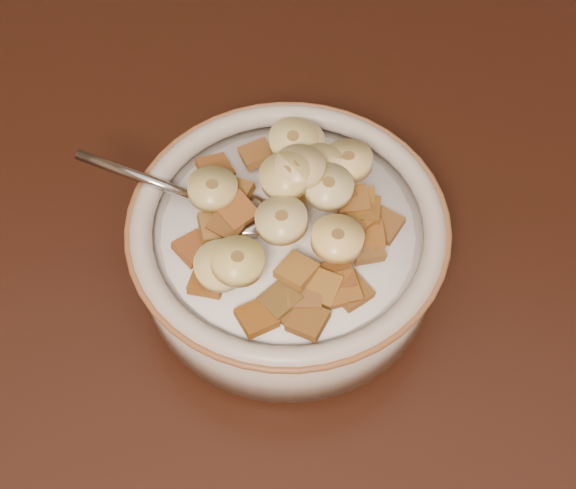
# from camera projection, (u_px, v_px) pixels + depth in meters

# --- Properties ---
(table) EXTENTS (1.43, 0.95, 0.04)m
(table) POSITION_uv_depth(u_px,v_px,m) (245.00, 482.00, 0.48)
(table) COLOR black
(table) RESTS_ON floor
(chair) EXTENTS (0.48, 0.48, 1.04)m
(chair) POSITION_uv_depth(u_px,v_px,m) (421.00, 14.00, 1.02)
(chair) COLOR black
(chair) RESTS_ON floor
(cereal_bowl) EXTENTS (0.19, 0.19, 0.05)m
(cereal_bowl) POSITION_uv_depth(u_px,v_px,m) (288.00, 250.00, 0.52)
(cereal_bowl) COLOR beige
(cereal_bowl) RESTS_ON table
(milk) EXTENTS (0.16, 0.16, 0.00)m
(milk) POSITION_uv_depth(u_px,v_px,m) (288.00, 230.00, 0.50)
(milk) COLOR white
(milk) RESTS_ON cereal_bowl
(spoon) EXTENTS (0.05, 0.04, 0.01)m
(spoon) POSITION_uv_depth(u_px,v_px,m) (241.00, 214.00, 0.50)
(spoon) COLOR #A2A2A2
(spoon) RESTS_ON cereal_bowl
(cereal_square_0) EXTENTS (0.03, 0.03, 0.01)m
(cereal_square_0) POSITION_uv_depth(u_px,v_px,m) (353.00, 221.00, 0.49)
(cereal_square_0) COLOR brown
(cereal_square_0) RESTS_ON milk
(cereal_square_1) EXTENTS (0.03, 0.03, 0.01)m
(cereal_square_1) POSITION_uv_depth(u_px,v_px,m) (335.00, 191.00, 0.50)
(cereal_square_1) COLOR brown
(cereal_square_1) RESTS_ON milk
(cereal_square_2) EXTENTS (0.03, 0.03, 0.01)m
(cereal_square_2) POSITION_uv_depth(u_px,v_px,m) (234.00, 193.00, 0.50)
(cereal_square_2) COLOR brown
(cereal_square_2) RESTS_ON milk
(cereal_square_3) EXTENTS (0.02, 0.02, 0.01)m
(cereal_square_3) POSITION_uv_depth(u_px,v_px,m) (367.00, 234.00, 0.49)
(cereal_square_3) COLOR #955E1C
(cereal_square_3) RESTS_ON milk
(cereal_square_4) EXTENTS (0.02, 0.02, 0.01)m
(cereal_square_4) POSITION_uv_depth(u_px,v_px,m) (207.00, 281.00, 0.48)
(cereal_square_4) COLOR brown
(cereal_square_4) RESTS_ON milk
(cereal_square_5) EXTENTS (0.03, 0.03, 0.01)m
(cereal_square_5) POSITION_uv_depth(u_px,v_px,m) (308.00, 321.00, 0.46)
(cereal_square_5) COLOR brown
(cereal_square_5) RESTS_ON milk
(cereal_square_6) EXTENTS (0.03, 0.03, 0.01)m
(cereal_square_6) POSITION_uv_depth(u_px,v_px,m) (228.00, 223.00, 0.49)
(cereal_square_6) COLOR brown
(cereal_square_6) RESTS_ON milk
(cereal_square_7) EXTENTS (0.02, 0.02, 0.01)m
(cereal_square_7) POSITION_uv_depth(u_px,v_px,m) (293.00, 184.00, 0.50)
(cereal_square_7) COLOR #955922
(cereal_square_7) RESTS_ON milk
(cereal_square_8) EXTENTS (0.03, 0.03, 0.01)m
(cereal_square_8) POSITION_uv_depth(u_px,v_px,m) (365.00, 248.00, 0.48)
(cereal_square_8) COLOR brown
(cereal_square_8) RESTS_ON milk
(cereal_square_9) EXTENTS (0.03, 0.03, 0.01)m
(cereal_square_9) POSITION_uv_depth(u_px,v_px,m) (358.00, 243.00, 0.49)
(cereal_square_9) COLOR #8C5F16
(cereal_square_9) RESTS_ON milk
(cereal_square_10) EXTENTS (0.03, 0.03, 0.01)m
(cereal_square_10) POSITION_uv_depth(u_px,v_px,m) (300.00, 177.00, 0.51)
(cereal_square_10) COLOR brown
(cereal_square_10) RESTS_ON milk
(cereal_square_11) EXTENTS (0.03, 0.03, 0.01)m
(cereal_square_11) POSITION_uv_depth(u_px,v_px,m) (342.00, 289.00, 0.47)
(cereal_square_11) COLOR #955D25
(cereal_square_11) RESTS_ON milk
(cereal_square_12) EXTENTS (0.02, 0.02, 0.01)m
(cereal_square_12) POSITION_uv_depth(u_px,v_px,m) (364.00, 210.00, 0.50)
(cereal_square_12) COLOR brown
(cereal_square_12) RESTS_ON milk
(cereal_square_13) EXTENTS (0.03, 0.03, 0.01)m
(cereal_square_13) POSITION_uv_depth(u_px,v_px,m) (322.00, 287.00, 0.47)
(cereal_square_13) COLOR brown
(cereal_square_13) RESTS_ON milk
(cereal_square_14) EXTENTS (0.02, 0.02, 0.01)m
(cereal_square_14) POSITION_uv_depth(u_px,v_px,m) (305.00, 295.00, 0.47)
(cereal_square_14) COLOR brown
(cereal_square_14) RESTS_ON milk
(cereal_square_15) EXTENTS (0.03, 0.03, 0.01)m
(cereal_square_15) POSITION_uv_depth(u_px,v_px,m) (297.00, 271.00, 0.47)
(cereal_square_15) COLOR #9D6321
(cereal_square_15) RESTS_ON milk
(cereal_square_16) EXTENTS (0.03, 0.03, 0.01)m
(cereal_square_16) POSITION_uv_depth(u_px,v_px,m) (352.00, 291.00, 0.47)
(cereal_square_16) COLOR brown
(cereal_square_16) RESTS_ON milk
(cereal_square_17) EXTENTS (0.03, 0.03, 0.01)m
(cereal_square_17) POSITION_uv_depth(u_px,v_px,m) (194.00, 249.00, 0.49)
(cereal_square_17) COLOR brown
(cereal_square_17) RESTS_ON milk
(cereal_square_18) EXTENTS (0.03, 0.03, 0.01)m
(cereal_square_18) POSITION_uv_depth(u_px,v_px,m) (344.00, 226.00, 0.49)
(cereal_square_18) COLOR #97632D
(cereal_square_18) RESTS_ON milk
(cereal_square_19) EXTENTS (0.03, 0.03, 0.01)m
(cereal_square_19) POSITION_uv_depth(u_px,v_px,m) (216.00, 227.00, 0.49)
(cereal_square_19) COLOR brown
(cereal_square_19) RESTS_ON milk
(cereal_square_20) EXTENTS (0.03, 0.03, 0.01)m
(cereal_square_20) POSITION_uv_depth(u_px,v_px,m) (299.00, 314.00, 0.46)
(cereal_square_20) COLOR brown
(cereal_square_20) RESTS_ON milk
(cereal_square_21) EXTENTS (0.03, 0.03, 0.01)m
(cereal_square_21) POSITION_uv_depth(u_px,v_px,m) (257.00, 154.00, 0.53)
(cereal_square_21) COLOR brown
(cereal_square_21) RESTS_ON milk
(cereal_square_22) EXTENTS (0.03, 0.03, 0.01)m
(cereal_square_22) POSITION_uv_depth(u_px,v_px,m) (215.00, 169.00, 0.52)
(cereal_square_22) COLOR brown
(cereal_square_22) RESTS_ON milk
(cereal_square_23) EXTENTS (0.02, 0.02, 0.01)m
(cereal_square_23) POSITION_uv_depth(u_px,v_px,m) (352.00, 201.00, 0.50)
(cereal_square_23) COLOR brown
(cereal_square_23) RESTS_ON milk
(cereal_square_24) EXTENTS (0.03, 0.03, 0.01)m
(cereal_square_24) POSITION_uv_depth(u_px,v_px,m) (281.00, 300.00, 0.47)
(cereal_square_24) COLOR brown
(cereal_square_24) RESTS_ON milk
(cereal_square_25) EXTENTS (0.02, 0.02, 0.01)m
(cereal_square_25) POSITION_uv_depth(u_px,v_px,m) (337.00, 277.00, 0.47)
(cereal_square_25) COLOR brown
(cereal_square_25) RESTS_ON milk
(cereal_square_26) EXTENTS (0.03, 0.03, 0.01)m
(cereal_square_26) POSITION_uv_depth(u_px,v_px,m) (384.00, 225.00, 0.50)
(cereal_square_26) COLOR brown
(cereal_square_26) RESTS_ON milk
(cereal_square_27) EXTENTS (0.02, 0.02, 0.01)m
(cereal_square_27) POSITION_uv_depth(u_px,v_px,m) (359.00, 202.00, 0.50)
(cereal_square_27) COLOR olive
(cereal_square_27) RESTS_ON milk
(cereal_square_28) EXTENTS (0.03, 0.03, 0.01)m
(cereal_square_28) POSITION_uv_depth(u_px,v_px,m) (257.00, 318.00, 0.46)
(cereal_square_28) COLOR brown
(cereal_square_28) RESTS_ON milk
(cereal_square_29) EXTENTS (0.03, 0.03, 0.01)m
(cereal_square_29) POSITION_uv_depth(u_px,v_px,m) (237.00, 211.00, 0.49)
(cereal_square_29) COLOR brown
(cereal_square_29) RESTS_ON milk
(cereal_square_30) EXTENTS (0.03, 0.03, 0.01)m
(cereal_square_30) POSITION_uv_depth(u_px,v_px,m) (290.00, 170.00, 0.51)
(cereal_square_30) COLOR #9B5C1D
(cereal_square_30) RESTS_ON milk
(banana_slice_0) EXTENTS (0.04, 0.04, 0.01)m
(banana_slice_0) POSITION_uv_depth(u_px,v_px,m) (328.00, 187.00, 0.49)
(banana_slice_0) COLOR beige
(banana_slice_0) RESTS_ON milk
(banana_slice_1) EXTENTS (0.03, 0.03, 0.02)m
(banana_slice_1) POSITION_uv_depth(u_px,v_px,m) (301.00, 142.00, 0.52)
(banana_slice_1) COLOR beige
(banana_slice_1) RESTS_ON milk
(banana_slice_2) EXTENTS (0.04, 0.04, 0.01)m
(banana_slice_2) POSITION_uv_depth(u_px,v_px,m) (300.00, 167.00, 0.49)
(banana_slice_2) COLOR tan
(banana_slice_2) RESTS_ON milk
(banana_slice_3) EXTENTS (0.04, 0.04, 0.01)m
(banana_slice_3) POSITION_uv_depth(u_px,v_px,m) (220.00, 266.00, 0.47)
(banana_slice_3) COLOR #FFE69D
(banana_slice_3) RESTS_ON milk
(banana_slice_4) EXTENTS (0.04, 0.04, 0.01)m
(banana_slice_4) POSITION_uv_depth(u_px,v_px,m) (285.00, 176.00, 0.48)
(banana_slice_4) COLOR #D3C078
(banana_slice_4) RESTS_ON milk
(banana_slice_5) EXTENTS (0.04, 0.04, 0.01)m
(banana_slice_5) POSITION_uv_depth(u_px,v_px,m) (348.00, 161.00, 0.50)
(banana_slice_5) COLOR tan
(banana_slice_5) RESTS_ON milk
(banana_slice_6) EXTENTS (0.03, 0.03, 0.01)m
(banana_slice_6) POSITION_uv_depth(u_px,v_px,m) (319.00, 167.00, 0.50)
(banana_slice_6) COLOR #C8BD7B
(banana_slice_6) RESTS_ON milk
(banana_slice_7) EXTENTS (0.04, 0.04, 0.01)m
(banana_slice_7) POSITION_uv_depth(u_px,v_px,m) (337.00, 239.00, 0.47)
(banana_slice_7) COLOR #FFD47A
(banana_slice_7) RESTS_ON milk
(banana_slice_8) EXTENTS (0.04, 0.04, 0.01)m
(banana_slice_8) POSITION_uv_depth(u_px,v_px,m) (238.00, 261.00, 0.46)
(banana_slice_8) COLOR #F4E27A
(banana_slice_8) RESTS_ON milk
(banana_slice_9) EXTENTS (0.04, 0.04, 0.01)m
(banana_slice_9) POSITION_uv_depth(u_px,v_px,m) (282.00, 220.00, 0.47)
(banana_slice_9) COLOR #D6C987
(banana_slice_9) RESTS_ON milk
(banana_slice_10) EXTENTS (0.04, 0.04, 0.01)m
(banana_slice_10) POSITION_uv_depth(u_px,v_px,m) (213.00, 189.00, 0.49)
(banana_slice_10) COLOR #CFBE67
(banana_slice_10) RESTS_ON milk
(banana_slice_11) EXTENTS (0.04, 0.04, 0.01)m
(banana_slice_11) POSITION_uv_depth(u_px,v_px,m) (293.00, 141.00, 0.51)
(banana_slice_11) COLOR #F2E49E
(banana_slice_11) RESTS_ON milk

